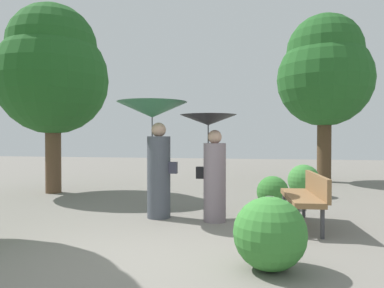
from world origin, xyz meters
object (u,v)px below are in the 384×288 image
(park_bench, at_px, (306,194))
(tree_near_right, at_px, (325,71))
(person_left, at_px, (155,134))
(tree_near_left, at_px, (53,70))
(person_right, at_px, (212,153))
(path_marker_post, at_px, (270,216))

(park_bench, relative_size, tree_near_right, 0.29)
(person_left, relative_size, tree_near_left, 0.43)
(person_right, relative_size, tree_near_right, 0.34)
(person_right, height_order, park_bench, person_right)
(park_bench, distance_m, tree_near_right, 6.94)
(park_bench, distance_m, tree_near_left, 6.88)
(person_right, distance_m, path_marker_post, 1.46)
(tree_near_left, bearing_deg, park_bench, -22.75)
(path_marker_post, bearing_deg, tree_near_right, 74.42)
(path_marker_post, bearing_deg, tree_near_left, 149.94)
(park_bench, xyz_separation_m, tree_near_right, (1.29, 6.13, 3.00))
(person_right, height_order, path_marker_post, person_right)
(person_left, height_order, tree_near_right, tree_near_right)
(person_right, xyz_separation_m, tree_near_left, (-4.36, 2.35, 1.98))
(person_right, relative_size, park_bench, 1.17)
(person_left, bearing_deg, person_right, -91.04)
(tree_near_left, relative_size, path_marker_post, 8.55)
(person_left, relative_size, path_marker_post, 3.64)
(person_left, xyz_separation_m, park_bench, (2.53, -0.21, -0.95))
(person_right, xyz_separation_m, path_marker_post, (0.93, -0.71, -0.87))
(person_left, relative_size, park_bench, 1.32)
(tree_near_right, bearing_deg, person_right, -115.03)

